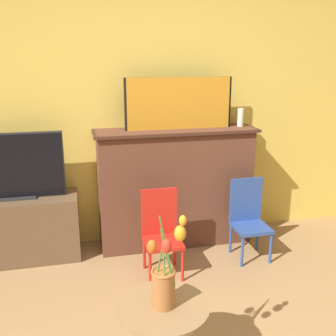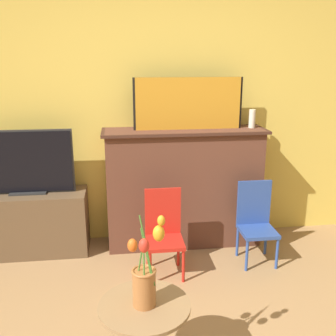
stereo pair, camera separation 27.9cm
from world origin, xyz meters
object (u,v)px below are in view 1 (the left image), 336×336
object	(u,v)px
chair_red	(161,230)
tv_monitor	(14,167)
painting	(179,103)
chair_blue	(248,216)
vase_tulips	(164,278)

from	to	relation	value
chair_red	tv_monitor	bearing A→B (deg)	156.86
tv_monitor	chair_red	distance (m)	1.32
painting	tv_monitor	size ratio (longest dim) A/B	1.19
tv_monitor	chair_red	bearing A→B (deg)	-23.14
chair_blue	tv_monitor	bearing A→B (deg)	168.75
chair_red	vase_tulips	distance (m)	1.20
painting	chair_blue	xyz separation A→B (m)	(0.53, -0.41, -0.95)
tv_monitor	chair_blue	xyz separation A→B (m)	(1.94, -0.39, -0.46)
tv_monitor	chair_blue	size ratio (longest dim) A/B	1.16
painting	vase_tulips	bearing A→B (deg)	-107.06
painting	tv_monitor	bearing A→B (deg)	-178.92
tv_monitor	chair_blue	bearing A→B (deg)	-11.25
painting	chair_red	xyz separation A→B (m)	(-0.28, -0.51, -0.95)
painting	tv_monitor	world-z (taller)	painting
vase_tulips	chair_blue	bearing A→B (deg)	50.23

